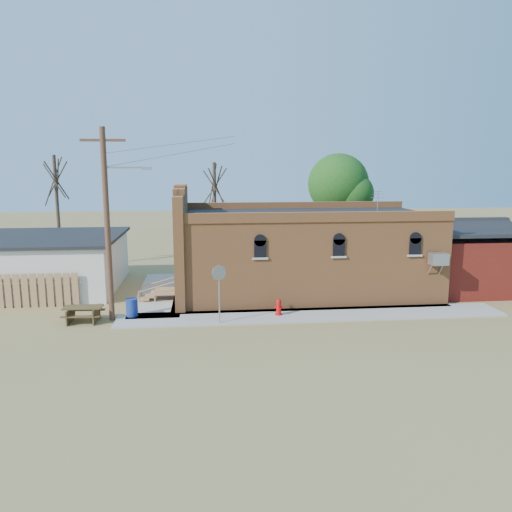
{
  "coord_description": "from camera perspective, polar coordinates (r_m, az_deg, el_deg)",
  "views": [
    {
      "loc": [
        -3.7,
        -22.29,
        7.3
      ],
      "look_at": [
        -0.96,
        4.4,
        2.4
      ],
      "focal_mm": 35.0,
      "sensor_mm": 36.0,
      "label": 1
    }
  ],
  "objects": [
    {
      "name": "red_shed",
      "position": [
        32.07,
        22.51,
        0.53
      ],
      "size": [
        5.4,
        6.4,
        4.3
      ],
      "color": "#521B0E",
      "rests_on": "ground"
    },
    {
      "name": "fire_hydrant",
      "position": [
        24.49,
        2.61,
        -5.85
      ],
      "size": [
        0.43,
        0.39,
        0.79
      ],
      "rotation": [
        0.0,
        0.0,
        0.02
      ],
      "color": "red",
      "rests_on": "sidewalk_south"
    },
    {
      "name": "stop_sign",
      "position": [
        22.9,
        -4.25,
        -2.55
      ],
      "size": [
        0.68,
        0.43,
        2.76
      ],
      "rotation": [
        0.0,
        0.0,
        0.1
      ],
      "color": "#949499",
      "rests_on": "sidewalk_south"
    },
    {
      "name": "sidewalk_south",
      "position": [
        24.85,
        6.52,
        -6.71
      ],
      "size": [
        19.0,
        2.2,
        0.08
      ],
      "primitive_type": "cube",
      "color": "#9E9991",
      "rests_on": "ground"
    },
    {
      "name": "tree_bare_far",
      "position": [
        37.73,
        -21.95,
        8.19
      ],
      "size": [
        2.8,
        2.8,
        8.16
      ],
      "color": "#4E3D2D",
      "rests_on": "ground"
    },
    {
      "name": "tree_leafy",
      "position": [
        37.1,
        9.38,
        8.1
      ],
      "size": [
        4.4,
        4.4,
        8.15
      ],
      "color": "#4E3D2D",
      "rests_on": "ground"
    },
    {
      "name": "wood_fence",
      "position": [
        28.36,
        -24.46,
        -3.64
      ],
      "size": [
        5.2,
        0.1,
        1.8
      ],
      "primitive_type": null,
      "color": "#B0774F",
      "rests_on": "ground"
    },
    {
      "name": "picnic_table",
      "position": [
        25.02,
        -19.14,
        -6.04
      ],
      "size": [
        1.81,
        1.42,
        0.74
      ],
      "rotation": [
        0.0,
        0.0,
        -0.02
      ],
      "color": "#4F3C1F",
      "rests_on": "ground"
    },
    {
      "name": "utility_pole",
      "position": [
        24.04,
        -16.53,
        3.89
      ],
      "size": [
        3.12,
        0.26,
        9.0
      ],
      "color": "#522E20",
      "rests_on": "ground"
    },
    {
      "name": "brick_bar",
      "position": [
        28.72,
        4.94,
        0.37
      ],
      "size": [
        16.4,
        7.97,
        6.3
      ],
      "color": "#BC6D39",
      "rests_on": "ground"
    },
    {
      "name": "ground",
      "position": [
        23.74,
        3.41,
        -7.57
      ],
      "size": [
        120.0,
        120.0,
        0.0
      ],
      "primitive_type": "plane",
      "color": "olive",
      "rests_on": "ground"
    },
    {
      "name": "sidewalk_west",
      "position": [
        29.32,
        -10.8,
        -4.17
      ],
      "size": [
        2.6,
        10.0,
        0.08
      ],
      "primitive_type": "cube",
      "color": "#9E9991",
      "rests_on": "ground"
    },
    {
      "name": "trash_barrel",
      "position": [
        25.0,
        -13.99,
        -5.72
      ],
      "size": [
        0.65,
        0.65,
        0.86
      ],
      "primitive_type": "cylinder",
      "rotation": [
        0.0,
        0.0,
        0.17
      ],
      "color": "navy",
      "rests_on": "sidewalk_west"
    },
    {
      "name": "tree_bare_near",
      "position": [
        35.32,
        -4.78,
        8.15
      ],
      "size": [
        2.8,
        2.8,
        7.65
      ],
      "color": "#4E3D2D",
      "rests_on": "ground"
    }
  ]
}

